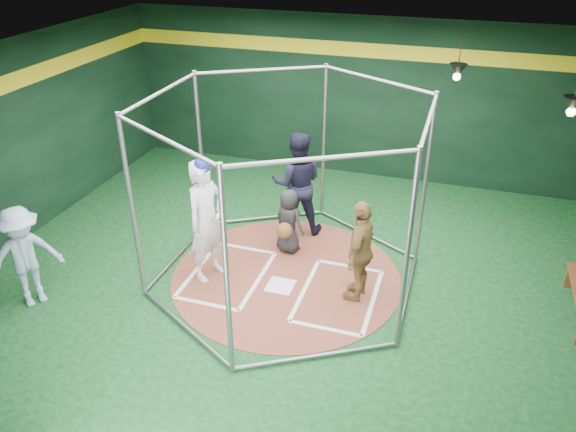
% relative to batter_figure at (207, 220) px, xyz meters
% --- Properties ---
extents(room_shell, '(10.10, 9.10, 3.53)m').
position_rel_batter_figure_xyz_m(room_shell, '(1.21, 0.35, 0.70)').
color(room_shell, '#0C3614').
rests_on(room_shell, ground).
extents(clay_disc, '(3.80, 3.80, 0.01)m').
position_rel_batter_figure_xyz_m(clay_disc, '(1.21, 0.34, -1.05)').
color(clay_disc, brown).
rests_on(clay_disc, ground).
extents(home_plate, '(0.43, 0.43, 0.01)m').
position_rel_batter_figure_xyz_m(home_plate, '(1.21, 0.04, -1.04)').
color(home_plate, white).
rests_on(home_plate, clay_disc).
extents(batter_box_left, '(1.17, 1.77, 0.01)m').
position_rel_batter_figure_xyz_m(batter_box_left, '(0.26, 0.09, -1.04)').
color(batter_box_left, white).
rests_on(batter_box_left, clay_disc).
extents(batter_box_right, '(1.17, 1.77, 0.01)m').
position_rel_batter_figure_xyz_m(batter_box_right, '(2.16, 0.09, -1.04)').
color(batter_box_right, white).
rests_on(batter_box_right, clay_disc).
extents(batting_cage, '(4.05, 4.67, 3.00)m').
position_rel_batter_figure_xyz_m(batting_cage, '(1.21, 0.34, 0.44)').
color(batting_cage, gray).
rests_on(batting_cage, ground).
extents(pendant_lamp_near, '(0.34, 0.34, 0.90)m').
position_rel_batter_figure_xyz_m(pendant_lamp_near, '(3.41, 3.94, 1.68)').
color(pendant_lamp_near, black).
rests_on(pendant_lamp_near, room_shell).
extents(pendant_lamp_far, '(0.34, 0.34, 0.90)m').
position_rel_batter_figure_xyz_m(pendant_lamp_far, '(5.21, 2.34, 1.68)').
color(pendant_lamp_far, black).
rests_on(pendant_lamp_far, room_shell).
extents(batter_figure, '(0.70, 0.86, 2.12)m').
position_rel_batter_figure_xyz_m(batter_figure, '(0.00, 0.00, 0.00)').
color(batter_figure, silver).
rests_on(batter_figure, clay_disc).
extents(visitor_leopard, '(0.52, 1.02, 1.66)m').
position_rel_batter_figure_xyz_m(visitor_leopard, '(2.45, 0.18, -0.21)').
color(visitor_leopard, tan).
rests_on(visitor_leopard, clay_disc).
extents(catcher_figure, '(0.68, 0.68, 1.18)m').
position_rel_batter_figure_xyz_m(catcher_figure, '(1.00, 1.12, -0.46)').
color(catcher_figure, black).
rests_on(catcher_figure, clay_disc).
extents(umpire, '(1.11, 0.97, 1.96)m').
position_rel_batter_figure_xyz_m(umpire, '(0.93, 1.87, -0.07)').
color(umpire, black).
rests_on(umpire, clay_disc).
extents(bystander_blue, '(1.10, 1.22, 1.64)m').
position_rel_batter_figure_xyz_m(bystander_blue, '(-2.29, -1.49, -0.24)').
color(bystander_blue, '#95ABC6').
rests_on(bystander_blue, ground).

